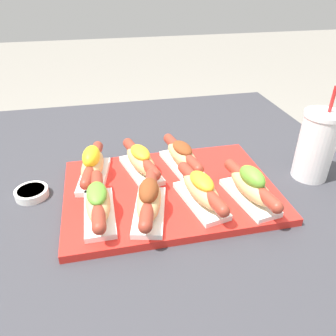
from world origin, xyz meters
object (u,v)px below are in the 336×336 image
object	(u,v)px
hot_dog_3	(251,186)
drink_cup	(316,146)
serving_tray	(170,190)
hot_dog_0	(98,202)
hot_dog_4	(93,165)
hot_dog_5	(141,160)
hot_dog_1	(149,200)
hot_dog_2	(201,190)
sauce_bowl	(32,193)
hot_dog_6	(182,156)

from	to	relation	value
hot_dog_3	drink_cup	distance (m)	0.22
serving_tray	hot_dog_0	size ratio (longest dim) A/B	2.41
hot_dog_4	drink_cup	bearing A→B (deg)	-8.22
hot_dog_4	hot_dog_5	size ratio (longest dim) A/B	1.01
hot_dog_4	hot_dog_1	bearing A→B (deg)	-55.84
hot_dog_1	hot_dog_5	xyz separation A→B (m)	(0.01, 0.16, -0.00)
hot_dog_2	hot_dog_3	distance (m)	0.11
sauce_bowl	drink_cup	bearing A→B (deg)	-4.89
hot_dog_5	hot_dog_6	world-z (taller)	hot_dog_5
hot_dog_6	hot_dog_5	bearing A→B (deg)	-178.51
hot_dog_4	drink_cup	size ratio (longest dim) A/B	0.84
hot_dog_3	hot_dog_5	xyz separation A→B (m)	(-0.21, 0.16, -0.00)
hot_dog_2	drink_cup	world-z (taller)	drink_cup
hot_dog_1	hot_dog_3	bearing A→B (deg)	0.31
hot_dog_2	hot_dog_5	distance (m)	0.18
serving_tray	hot_dog_4	distance (m)	0.19
hot_dog_3	serving_tray	bearing A→B (deg)	152.73
hot_dog_3	drink_cup	xyz separation A→B (m)	(0.20, 0.08, 0.03)
hot_dog_1	hot_dog_3	xyz separation A→B (m)	(0.22, 0.00, 0.00)
serving_tray	hot_dog_0	bearing A→B (deg)	-157.53
hot_dog_4	hot_dog_5	world-z (taller)	hot_dog_4
serving_tray	sauce_bowl	xyz separation A→B (m)	(-0.31, 0.06, 0.00)
drink_cup	hot_dog_6	bearing A→B (deg)	165.21
hot_dog_0	hot_dog_1	bearing A→B (deg)	-9.06
hot_dog_3	hot_dog_6	distance (m)	0.20
serving_tray	hot_dog_5	bearing A→B (deg)	124.98
drink_cup	hot_dog_1	bearing A→B (deg)	-168.88
hot_dog_4	serving_tray	bearing A→B (deg)	-24.21
serving_tray	hot_dog_3	size ratio (longest dim) A/B	2.45
hot_dog_6	drink_cup	world-z (taller)	drink_cup
hot_dog_4	drink_cup	distance (m)	0.54
hot_dog_0	hot_dog_5	bearing A→B (deg)	53.81
hot_dog_3	hot_dog_6	xyz separation A→B (m)	(-0.11, 0.16, -0.00)
drink_cup	hot_dog_2	bearing A→B (deg)	-167.13
hot_dog_2	hot_dog_0	bearing A→B (deg)	179.06
hot_dog_2	hot_dog_6	distance (m)	0.15
hot_dog_3	hot_dog_4	distance (m)	0.36
hot_dog_5	hot_dog_6	bearing A→B (deg)	1.49
hot_dog_1	hot_dog_6	distance (m)	0.20
hot_dog_3	drink_cup	size ratio (longest dim) A/B	0.85
hot_dog_5	sauce_bowl	xyz separation A→B (m)	(-0.26, -0.02, -0.04)
serving_tray	hot_dog_6	bearing A→B (deg)	58.92
serving_tray	drink_cup	bearing A→B (deg)	-0.04
sauce_bowl	hot_dog_6	bearing A→B (deg)	3.87
drink_cup	hot_dog_3	bearing A→B (deg)	-157.89
serving_tray	drink_cup	xyz separation A→B (m)	(0.36, -0.00, 0.08)
serving_tray	hot_dog_3	world-z (taller)	hot_dog_3
hot_dog_2	hot_dog_3	xyz separation A→B (m)	(0.11, -0.01, 0.00)
hot_dog_4	hot_dog_6	bearing A→B (deg)	1.43
hot_dog_2	drink_cup	distance (m)	0.32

